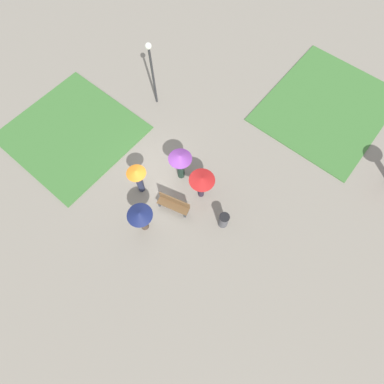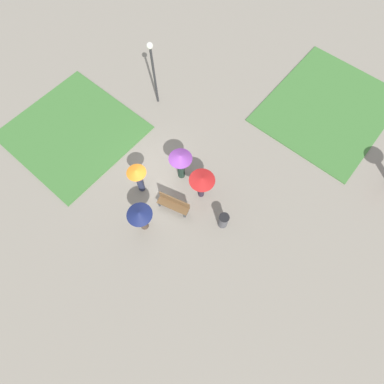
{
  "view_description": "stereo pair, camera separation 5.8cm",
  "coord_description": "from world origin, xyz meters",
  "px_view_note": "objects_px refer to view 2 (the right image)",
  "views": [
    {
      "loc": [
        5.44,
        -4.17,
        13.51
      ],
      "look_at": [
        1.89,
        0.13,
        1.07
      ],
      "focal_mm": 28.0,
      "sensor_mm": 36.0,
      "label": 1
    },
    {
      "loc": [
        5.49,
        -4.13,
        13.51
      ],
      "look_at": [
        1.89,
        0.13,
        1.07
      ],
      "focal_mm": 28.0,
      "sensor_mm": 36.0,
      "label": 2
    }
  ],
  "objects_px": {
    "park_bench": "(174,204)",
    "crowd_person_purple": "(181,161)",
    "lamp_post": "(153,66)",
    "crowd_person_navy": "(140,217)",
    "trash_bin": "(223,221)",
    "crowd_person_red": "(202,182)",
    "crowd_person_orange": "(138,177)"
  },
  "relations": [
    {
      "from": "park_bench",
      "to": "crowd_person_navy",
      "type": "distance_m",
      "value": 1.86
    },
    {
      "from": "trash_bin",
      "to": "crowd_person_purple",
      "type": "distance_m",
      "value": 3.38
    },
    {
      "from": "park_bench",
      "to": "lamp_post",
      "type": "xyz_separation_m",
      "value": [
        -5.05,
        4.3,
        2.07
      ]
    },
    {
      "from": "trash_bin",
      "to": "crowd_person_purple",
      "type": "xyz_separation_m",
      "value": [
        -3.17,
        0.71,
        0.94
      ]
    },
    {
      "from": "crowd_person_navy",
      "to": "lamp_post",
      "type": "bearing_deg",
      "value": 76.44
    },
    {
      "from": "trash_bin",
      "to": "crowd_person_red",
      "type": "xyz_separation_m",
      "value": [
        -1.74,
        0.53,
        0.92
      ]
    },
    {
      "from": "park_bench",
      "to": "crowd_person_purple",
      "type": "relative_size",
      "value": 0.83
    },
    {
      "from": "park_bench",
      "to": "crowd_person_red",
      "type": "relative_size",
      "value": 0.91
    },
    {
      "from": "lamp_post",
      "to": "crowd_person_navy",
      "type": "relative_size",
      "value": 2.13
    },
    {
      "from": "lamp_post",
      "to": "crowd_person_red",
      "type": "relative_size",
      "value": 2.18
    },
    {
      "from": "crowd_person_red",
      "to": "trash_bin",
      "type": "bearing_deg",
      "value": -138.57
    },
    {
      "from": "park_bench",
      "to": "crowd_person_red",
      "type": "xyz_separation_m",
      "value": [
        0.55,
        1.37,
        0.94
      ]
    },
    {
      "from": "crowd_person_purple",
      "to": "crowd_person_navy",
      "type": "bearing_deg",
      "value": -83.65
    },
    {
      "from": "lamp_post",
      "to": "crowd_person_red",
      "type": "distance_m",
      "value": 6.42
    },
    {
      "from": "park_bench",
      "to": "crowd_person_red",
      "type": "distance_m",
      "value": 1.75
    },
    {
      "from": "lamp_post",
      "to": "crowd_person_navy",
      "type": "height_order",
      "value": "lamp_post"
    },
    {
      "from": "lamp_post",
      "to": "trash_bin",
      "type": "distance_m",
      "value": 8.37
    },
    {
      "from": "lamp_post",
      "to": "park_bench",
      "type": "bearing_deg",
      "value": -40.45
    },
    {
      "from": "crowd_person_purple",
      "to": "crowd_person_red",
      "type": "distance_m",
      "value": 1.44
    },
    {
      "from": "crowd_person_red",
      "to": "crowd_person_orange",
      "type": "relative_size",
      "value": 0.93
    },
    {
      "from": "crowd_person_navy",
      "to": "trash_bin",
      "type": "bearing_deg",
      "value": -9.91
    },
    {
      "from": "park_bench",
      "to": "trash_bin",
      "type": "relative_size",
      "value": 1.68
    },
    {
      "from": "trash_bin",
      "to": "crowd_person_orange",
      "type": "height_order",
      "value": "crowd_person_orange"
    },
    {
      "from": "crowd_person_purple",
      "to": "crowd_person_navy",
      "type": "distance_m",
      "value": 3.17
    },
    {
      "from": "park_bench",
      "to": "trash_bin",
      "type": "bearing_deg",
      "value": 4.93
    },
    {
      "from": "lamp_post",
      "to": "crowd_person_red",
      "type": "xyz_separation_m",
      "value": [
        5.6,
        -2.93,
        -1.13
      ]
    },
    {
      "from": "trash_bin",
      "to": "crowd_person_navy",
      "type": "xyz_separation_m",
      "value": [
        -2.73,
        -2.43,
        0.84
      ]
    },
    {
      "from": "trash_bin",
      "to": "crowd_person_red",
      "type": "relative_size",
      "value": 0.54
    },
    {
      "from": "crowd_person_purple",
      "to": "crowd_person_navy",
      "type": "relative_size",
      "value": 1.06
    },
    {
      "from": "crowd_person_red",
      "to": "crowd_person_orange",
      "type": "bearing_deg",
      "value": 92.33
    },
    {
      "from": "park_bench",
      "to": "crowd_person_orange",
      "type": "distance_m",
      "value": 2.09
    },
    {
      "from": "crowd_person_orange",
      "to": "lamp_post",
      "type": "bearing_deg",
      "value": -155.98
    }
  ]
}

